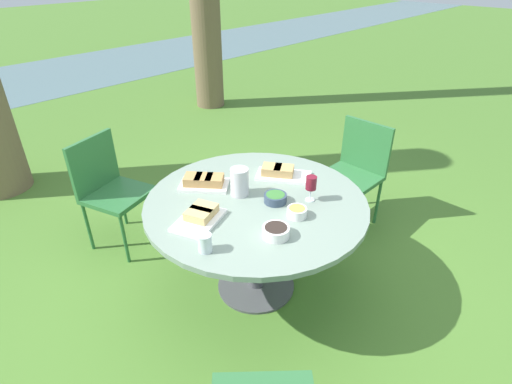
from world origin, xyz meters
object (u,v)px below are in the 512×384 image
(wine_glass, at_px, (311,184))
(chair_near_left, at_px, (356,167))
(chair_near_right, at_px, (109,184))
(dining_table, at_px, (256,213))
(water_pitcher, at_px, (240,182))

(wine_glass, bearing_deg, chair_near_left, 12.32)
(chair_near_right, bearing_deg, wine_glass, -67.57)
(dining_table, bearing_deg, water_pitcher, 97.52)
(wine_glass, bearing_deg, chair_near_right, 112.43)
(chair_near_right, distance_m, water_pitcher, 1.18)
(water_pitcher, relative_size, wine_glass, 1.09)
(chair_near_left, relative_size, chair_near_right, 1.00)
(water_pitcher, xyz_separation_m, wine_glass, (0.25, -0.37, 0.03))
(dining_table, height_order, wine_glass, wine_glass)
(water_pitcher, bearing_deg, chair_near_right, 108.03)
(chair_near_right, xyz_separation_m, water_pitcher, (0.35, -1.08, 0.29))
(chair_near_left, distance_m, chair_near_right, 2.00)
(dining_table, xyz_separation_m, wine_glass, (0.23, -0.25, 0.21))
(wine_glass, bearing_deg, dining_table, 133.26)
(chair_near_left, xyz_separation_m, wine_glass, (-0.96, -0.21, 0.32))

